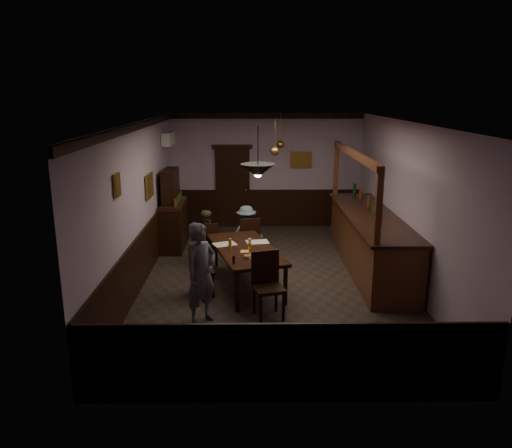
{
  "coord_description": "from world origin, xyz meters",
  "views": [
    {
      "loc": [
        -0.43,
        -9.11,
        3.52
      ],
      "look_at": [
        -0.33,
        -0.16,
        1.15
      ],
      "focal_mm": 35.0,
      "sensor_mm": 36.0,
      "label": 1
    }
  ],
  "objects_px": {
    "chair_near": "(267,281)",
    "chair_side": "(197,267)",
    "person_seated_left": "(205,236)",
    "coffee_cup": "(270,253)",
    "soda_can": "(250,246)",
    "dining_table": "(245,251)",
    "bar_counter": "(370,240)",
    "chair_far_right": "(249,238)",
    "person_standing": "(201,274)",
    "sideboard": "(173,217)",
    "pendant_iron": "(258,171)",
    "chair_far_left": "(208,243)",
    "pendant_brass_far": "(280,144)",
    "person_seated_right": "(246,232)",
    "pendant_brass_mid": "(275,151)"
  },
  "relations": [
    {
      "from": "person_standing",
      "to": "coffee_cup",
      "type": "distance_m",
      "value": 1.5
    },
    {
      "from": "bar_counter",
      "to": "chair_far_right",
      "type": "bearing_deg",
      "value": 170.38
    },
    {
      "from": "bar_counter",
      "to": "person_seated_right",
      "type": "bearing_deg",
      "value": 164.69
    },
    {
      "from": "person_seated_left",
      "to": "sideboard",
      "type": "xyz_separation_m",
      "value": [
        -0.83,
        1.08,
        0.16
      ]
    },
    {
      "from": "dining_table",
      "to": "bar_counter",
      "type": "height_order",
      "value": "bar_counter"
    },
    {
      "from": "soda_can",
      "to": "pendant_brass_mid",
      "type": "relative_size",
      "value": 0.15
    },
    {
      "from": "dining_table",
      "to": "sideboard",
      "type": "xyz_separation_m",
      "value": [
        -1.68,
        2.45,
        0.05
      ]
    },
    {
      "from": "chair_side",
      "to": "bar_counter",
      "type": "xyz_separation_m",
      "value": [
        3.36,
        1.37,
        0.07
      ]
    },
    {
      "from": "coffee_cup",
      "to": "pendant_brass_far",
      "type": "height_order",
      "value": "pendant_brass_far"
    },
    {
      "from": "person_seated_right",
      "to": "pendant_brass_far",
      "type": "bearing_deg",
      "value": -129.22
    },
    {
      "from": "sideboard",
      "to": "dining_table",
      "type": "bearing_deg",
      "value": -55.48
    },
    {
      "from": "bar_counter",
      "to": "pendant_brass_far",
      "type": "relative_size",
      "value": 5.32
    },
    {
      "from": "soda_can",
      "to": "pendant_iron",
      "type": "xyz_separation_m",
      "value": [
        0.14,
        -0.67,
        1.49
      ]
    },
    {
      "from": "soda_can",
      "to": "sideboard",
      "type": "distance_m",
      "value": 3.1
    },
    {
      "from": "chair_far_right",
      "to": "pendant_iron",
      "type": "height_order",
      "value": "pendant_iron"
    },
    {
      "from": "person_seated_right",
      "to": "sideboard",
      "type": "relative_size",
      "value": 0.64
    },
    {
      "from": "coffee_cup",
      "to": "pendant_iron",
      "type": "relative_size",
      "value": 0.1
    },
    {
      "from": "chair_near",
      "to": "chair_side",
      "type": "xyz_separation_m",
      "value": [
        -1.2,
        0.82,
        -0.05
      ]
    },
    {
      "from": "chair_far_right",
      "to": "pendant_iron",
      "type": "distance_m",
      "value": 2.75
    },
    {
      "from": "chair_far_right",
      "to": "coffee_cup",
      "type": "xyz_separation_m",
      "value": [
        0.36,
        -1.8,
        0.26
      ]
    },
    {
      "from": "person_seated_left",
      "to": "sideboard",
      "type": "distance_m",
      "value": 1.37
    },
    {
      "from": "person_standing",
      "to": "coffee_cup",
      "type": "relative_size",
      "value": 20.19
    },
    {
      "from": "person_standing",
      "to": "person_seated_left",
      "type": "height_order",
      "value": "person_standing"
    },
    {
      "from": "person_seated_left",
      "to": "bar_counter",
      "type": "distance_m",
      "value": 3.41
    },
    {
      "from": "chair_side",
      "to": "sideboard",
      "type": "xyz_separation_m",
      "value": [
        -0.84,
        2.89,
        0.2
      ]
    },
    {
      "from": "chair_far_right",
      "to": "person_standing",
      "type": "distance_m",
      "value": 2.94
    },
    {
      "from": "person_seated_left",
      "to": "soda_can",
      "type": "xyz_separation_m",
      "value": [
        0.94,
        -1.46,
        0.24
      ]
    },
    {
      "from": "coffee_cup",
      "to": "sideboard",
      "type": "height_order",
      "value": "sideboard"
    },
    {
      "from": "chair_far_right",
      "to": "pendant_brass_far",
      "type": "xyz_separation_m",
      "value": [
        0.75,
        2.06,
        1.75
      ]
    },
    {
      "from": "person_standing",
      "to": "chair_far_right",
      "type": "bearing_deg",
      "value": 24.38
    },
    {
      "from": "chair_side",
      "to": "pendant_iron",
      "type": "height_order",
      "value": "pendant_iron"
    },
    {
      "from": "pendant_brass_mid",
      "to": "person_seated_right",
      "type": "bearing_deg",
      "value": -148.71
    },
    {
      "from": "dining_table",
      "to": "pendant_iron",
      "type": "relative_size",
      "value": 2.94
    },
    {
      "from": "chair_near",
      "to": "coffee_cup",
      "type": "xyz_separation_m",
      "value": [
        0.07,
        0.8,
        0.22
      ]
    },
    {
      "from": "chair_near",
      "to": "pendant_iron",
      "type": "xyz_separation_m",
      "value": [
        -0.14,
        0.49,
        1.71
      ]
    },
    {
      "from": "soda_can",
      "to": "pendant_brass_far",
      "type": "bearing_deg",
      "value": 77.94
    },
    {
      "from": "dining_table",
      "to": "bar_counter",
      "type": "relative_size",
      "value": 0.56
    },
    {
      "from": "chair_side",
      "to": "person_standing",
      "type": "distance_m",
      "value": 1.1
    },
    {
      "from": "sideboard",
      "to": "bar_counter",
      "type": "relative_size",
      "value": 0.43
    },
    {
      "from": "person_seated_left",
      "to": "coffee_cup",
      "type": "xyz_separation_m",
      "value": [
        1.29,
        -1.83,
        0.23
      ]
    },
    {
      "from": "pendant_iron",
      "to": "pendant_brass_far",
      "type": "xyz_separation_m",
      "value": [
        0.61,
        4.17,
        0.0
      ]
    },
    {
      "from": "pendant_iron",
      "to": "pendant_brass_far",
      "type": "bearing_deg",
      "value": 81.7
    },
    {
      "from": "dining_table",
      "to": "bar_counter",
      "type": "distance_m",
      "value": 2.69
    },
    {
      "from": "coffee_cup",
      "to": "soda_can",
      "type": "height_order",
      "value": "soda_can"
    },
    {
      "from": "chair_far_left",
      "to": "person_standing",
      "type": "bearing_deg",
      "value": 80.72
    },
    {
      "from": "chair_far_left",
      "to": "soda_can",
      "type": "height_order",
      "value": "chair_far_left"
    },
    {
      "from": "chair_near",
      "to": "pendant_brass_mid",
      "type": "xyz_separation_m",
      "value": [
        0.27,
        3.25,
        1.71
      ]
    },
    {
      "from": "person_seated_left",
      "to": "coffee_cup",
      "type": "height_order",
      "value": "person_seated_left"
    },
    {
      "from": "chair_near",
      "to": "bar_counter",
      "type": "xyz_separation_m",
      "value": [
        2.16,
        2.19,
        0.03
      ]
    },
    {
      "from": "chair_far_left",
      "to": "chair_far_right",
      "type": "height_order",
      "value": "chair_far_right"
    }
  ]
}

